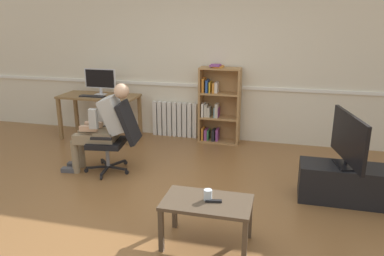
# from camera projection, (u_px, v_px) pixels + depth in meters

# --- Properties ---
(ground_plane) EXTENTS (18.00, 18.00, 0.00)m
(ground_plane) POSITION_uv_depth(u_px,v_px,m) (160.00, 208.00, 4.22)
(ground_plane) COLOR brown
(back_wall) EXTENTS (12.00, 0.13, 2.70)m
(back_wall) POSITION_uv_depth(u_px,v_px,m) (210.00, 60.00, 6.28)
(back_wall) COLOR beige
(back_wall) RESTS_ON ground_plane
(computer_desk) EXTENTS (1.34, 0.60, 0.76)m
(computer_desk) POSITION_uv_depth(u_px,v_px,m) (99.00, 101.00, 6.46)
(computer_desk) COLOR olive
(computer_desk) RESTS_ON ground_plane
(imac_monitor) EXTENTS (0.57, 0.14, 0.44)m
(imac_monitor) POSITION_uv_depth(u_px,v_px,m) (100.00, 80.00, 6.42)
(imac_monitor) COLOR silver
(imac_monitor) RESTS_ON computer_desk
(keyboard) EXTENTS (0.43, 0.12, 0.02)m
(keyboard) POSITION_uv_depth(u_px,v_px,m) (92.00, 96.00, 6.30)
(keyboard) COLOR black
(keyboard) RESTS_ON computer_desk
(computer_mouse) EXTENTS (0.06, 0.10, 0.03)m
(computer_mouse) POSITION_uv_depth(u_px,v_px,m) (110.00, 97.00, 6.24)
(computer_mouse) COLOR white
(computer_mouse) RESTS_ON computer_desk
(bookshelf) EXTENTS (0.68, 0.29, 1.31)m
(bookshelf) POSITION_uv_depth(u_px,v_px,m) (217.00, 106.00, 6.26)
(bookshelf) COLOR #AD7F4C
(bookshelf) RESTS_ON ground_plane
(radiator) EXTENTS (0.80, 0.08, 0.61)m
(radiator) POSITION_uv_depth(u_px,v_px,m) (175.00, 119.00, 6.62)
(radiator) COLOR white
(radiator) RESTS_ON ground_plane
(office_chair) EXTENTS (0.77, 0.63, 0.98)m
(office_chair) POSITION_uv_depth(u_px,v_px,m) (117.00, 135.00, 5.05)
(office_chair) COLOR black
(office_chair) RESTS_ON ground_plane
(person_seated) EXTENTS (0.99, 0.45, 1.23)m
(person_seated) POSITION_uv_depth(u_px,v_px,m) (103.00, 126.00, 5.03)
(person_seated) COLOR #937F60
(person_seated) RESTS_ON ground_plane
(tv_stand) EXTENTS (0.99, 0.43, 0.43)m
(tv_stand) POSITION_uv_depth(u_px,v_px,m) (343.00, 183.00, 4.33)
(tv_stand) COLOR black
(tv_stand) RESTS_ON ground_plane
(tv_screen) EXTENTS (0.26, 0.94, 0.60)m
(tv_screen) POSITION_uv_depth(u_px,v_px,m) (349.00, 139.00, 4.18)
(tv_screen) COLOR black
(tv_screen) RESTS_ON tv_stand
(coffee_table) EXTENTS (0.81, 0.48, 0.45)m
(coffee_table) POSITION_uv_depth(u_px,v_px,m) (207.00, 207.00, 3.44)
(coffee_table) COLOR #4C3D2D
(coffee_table) RESTS_ON ground_plane
(drinking_glass) EXTENTS (0.08, 0.08, 0.10)m
(drinking_glass) POSITION_uv_depth(u_px,v_px,m) (208.00, 195.00, 3.43)
(drinking_glass) COLOR silver
(drinking_glass) RESTS_ON coffee_table
(spare_remote) EXTENTS (0.15, 0.07, 0.02)m
(spare_remote) POSITION_uv_depth(u_px,v_px,m) (214.00, 201.00, 3.40)
(spare_remote) COLOR black
(spare_remote) RESTS_ON coffee_table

